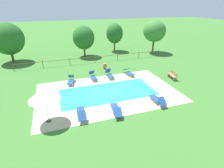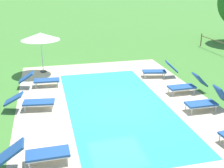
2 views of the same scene
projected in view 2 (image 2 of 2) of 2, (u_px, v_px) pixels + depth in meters
ground_plane at (117, 105)px, 12.58m from camera, size 160.00×160.00×0.00m
pool_deck_paving at (117, 105)px, 12.58m from camera, size 13.72×8.60×0.01m
swimming_pool_water at (117, 105)px, 12.58m from camera, size 9.41×4.29×0.01m
pool_coping_rim at (117, 105)px, 12.58m from camera, size 9.89×4.77×0.01m
sun_lounger_north_near_steps at (207, 101)px, 12.00m from camera, size 0.61×1.82×1.02m
sun_lounger_north_mid at (187, 85)px, 13.87m from camera, size 0.64×1.93×0.93m
sun_lounger_north_far at (159, 70)px, 16.15m from camera, size 0.98×2.04×0.90m
sun_lounger_north_end at (41, 80)px, 14.69m from camera, size 0.74×2.07×0.79m
sun_lounger_south_mid at (38, 153)px, 8.46m from camera, size 0.64×2.03×0.81m
sun_lounger_south_end at (32, 101)px, 12.08m from camera, size 0.86×2.12×0.74m
patio_umbrella_open_by_bench at (40, 37)px, 16.35m from camera, size 2.21×2.21×2.38m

